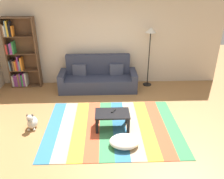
{
  "coord_description": "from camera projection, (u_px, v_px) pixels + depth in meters",
  "views": [
    {
      "loc": [
        -0.18,
        -4.4,
        3.0
      ],
      "look_at": [
        -0.0,
        0.55,
        0.65
      ],
      "focal_mm": 37.26,
      "sensor_mm": 36.0,
      "label": 1
    }
  ],
  "objects": [
    {
      "name": "ground_plane",
      "position": [
        113.0,
        126.0,
        5.27
      ],
      "size": [
        14.0,
        14.0,
        0.0
      ],
      "primitive_type": "plane",
      "color": "#9E7042"
    },
    {
      "name": "back_wall",
      "position": [
        110.0,
        40.0,
        6.99
      ],
      "size": [
        6.8,
        0.1,
        2.7
      ],
      "primitive_type": "cube",
      "color": "beige",
      "rests_on": "ground_plane"
    },
    {
      "name": "rug",
      "position": [
        113.0,
        127.0,
        5.22
      ],
      "size": [
        2.96,
        2.27,
        0.01
      ],
      "color": "teal",
      "rests_on": "ground_plane"
    },
    {
      "name": "couch",
      "position": [
        98.0,
        78.0,
        6.94
      ],
      "size": [
        2.26,
        0.8,
        1.0
      ],
      "color": "#2D3347",
      "rests_on": "ground_plane"
    },
    {
      "name": "bookshelf",
      "position": [
        19.0,
        57.0,
        6.86
      ],
      "size": [
        0.9,
        0.28,
        2.07
      ],
      "color": "brown",
      "rests_on": "ground_plane"
    },
    {
      "name": "coffee_table",
      "position": [
        112.0,
        116.0,
        5.06
      ],
      "size": [
        0.75,
        0.47,
        0.38
      ],
      "color": "black",
      "rests_on": "rug"
    },
    {
      "name": "pouf",
      "position": [
        124.0,
        141.0,
        4.59
      ],
      "size": [
        0.59,
        0.48,
        0.19
      ],
      "primitive_type": "ellipsoid",
      "color": "white",
      "rests_on": "rug"
    },
    {
      "name": "dog",
      "position": [
        32.0,
        122.0,
        5.13
      ],
      "size": [
        0.22,
        0.35,
        0.4
      ],
      "color": "beige",
      "rests_on": "ground_plane"
    },
    {
      "name": "standing_lamp",
      "position": [
        150.0,
        38.0,
        6.68
      ],
      "size": [
        0.32,
        0.32,
        1.78
      ],
      "color": "black",
      "rests_on": "ground_plane"
    },
    {
      "name": "tv_remote",
      "position": [
        113.0,
        111.0,
        5.09
      ],
      "size": [
        0.11,
        0.15,
        0.02
      ],
      "primitive_type": "cube",
      "rotation": [
        0.0,
        0.0,
        -0.5
      ],
      "color": "black",
      "rests_on": "coffee_table"
    }
  ]
}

